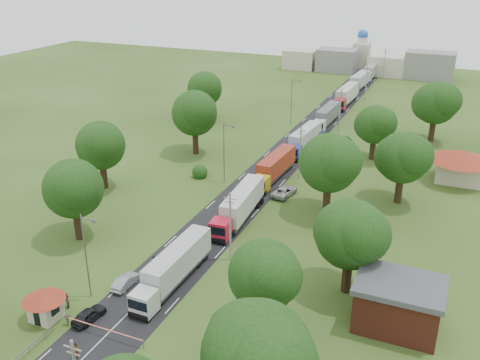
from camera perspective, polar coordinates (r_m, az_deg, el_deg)
The scene contains 43 objects.
ground at distance 74.01m, azimuth -2.69°, elevation -4.99°, with size 260.00×260.00×0.00m, color #314517.
road at distance 90.68m, azimuth 2.79°, elevation 0.48°, with size 8.00×200.00×0.04m, color black.
boom_barrier at distance 56.49m, azimuth -15.46°, elevation -14.77°, with size 9.22×0.35×1.18m.
guard_booth at distance 59.11m, azimuth -20.16°, elevation -12.04°, with size 4.40×4.40×3.45m.
info_sign at distance 101.65m, azimuth 8.57°, elevation 4.58°, with size 0.12×3.10×4.10m.
pole_1 at distance 64.15m, azimuth -1.04°, elevation -4.91°, with size 1.60×0.24×9.00m.
pole_2 at distance 88.26m, azimuth 6.43°, elevation 2.97°, with size 1.60×0.24×9.00m.
pole_3 at distance 114.16m, azimuth 10.63°, elevation 7.37°, with size 1.60×0.24×9.00m.
pole_4 at distance 140.86m, azimuth 13.31°, elevation 10.11°, with size 1.60×0.24×9.00m.
pole_5 at distance 167.99m, azimuth 15.15°, elevation 11.95°, with size 1.60×0.24×9.00m.
lamp_0 at distance 59.29m, azimuth -16.05°, elevation -7.47°, with size 2.03×0.22×10.00m.
lamp_1 at distance 86.28m, azimuth -1.64°, elevation 3.25°, with size 2.03×0.22×10.00m.
lamp_2 at distance 117.57m, azimuth 5.58°, elevation 8.55°, with size 2.03×0.22×10.00m.
tree_1 at distance 40.88m, azimuth 1.95°, elevation -18.13°, with size 9.60×9.60×12.05m.
tree_2 at distance 51.73m, azimuth 2.66°, elevation -9.96°, with size 8.00×8.00×10.10m.
tree_3 at distance 58.43m, azimuth 11.73°, elevation -5.59°, with size 8.80×8.80×11.07m.
tree_4 at distance 75.55m, azimuth 9.51°, elevation 1.85°, with size 9.60×9.60×12.05m.
tree_5 at distance 81.85m, azimuth 16.99°, elevation 2.35°, with size 8.80×8.80×11.07m.
tree_6 at distance 98.87m, azimuth 14.21°, elevation 5.78°, with size 8.00×8.00×10.10m.
tree_7 at distance 112.17m, azimuth 20.18°, elevation 7.76°, with size 9.60×9.60×12.05m.
tree_10 at distance 71.15m, azimuth -17.28°, elevation -0.82°, with size 8.80×8.80×11.07m.
tree_11 at distance 86.11m, azimuth -14.60°, elevation 3.63°, with size 8.80×8.80×11.07m.
tree_12 at distance 98.79m, azimuth -4.84°, elevation 7.16°, with size 9.60×9.60×12.05m.
tree_13 at distance 119.68m, azimuth -3.77°, elevation 9.69°, with size 8.80×8.80×11.07m.
house_brick at distance 56.67m, azimuth 16.50°, elevation -12.56°, with size 8.60×6.60×5.20m.
house_cream at distance 93.92m, azimuth 22.50°, elevation 1.88°, with size 10.08×10.08×5.80m.
distant_town at distance 173.79m, azimuth 13.78°, elevation 12.03°, with size 52.00×8.00×8.00m.
church at distance 182.03m, azimuth 12.82°, elevation 13.21°, with size 5.00×5.00×12.30m.
truck_0 at distance 61.46m, azimuth -7.08°, elevation -9.20°, with size 2.60×14.55×4.03m.
truck_1 at distance 74.83m, azimuth -0.00°, elevation -2.74°, with size 3.36×15.04×4.15m.
truck_2 at distance 88.64m, azimuth 3.69°, elevation 1.38°, with size 2.99×14.39×3.98m.
truck_3 at distance 102.69m, azimuth 6.82°, elevation 4.34°, with size 3.19×14.36×3.96m.
truck_4 at distance 118.93m, azimuth 9.24°, elevation 6.78°, with size 2.71×13.95×3.86m.
truck_5 at distance 136.41m, azimuth 11.27°, elevation 8.84°, with size 3.13×15.63×4.32m.
truck_6 at distance 152.84m, azimuth 12.59°, elevation 10.21°, with size 3.33×15.17×4.19m.
truck_7 at distance 168.45m, azimuth 13.81°, elevation 11.22°, with size 2.60×14.39×3.99m.
car_lane_front at distance 58.40m, azimuth -15.83°, elevation -13.68°, with size 1.60×3.97×1.35m, color black.
car_lane_mid at distance 62.57m, azimuth -12.09°, elevation -10.55°, with size 1.41×4.04×1.33m, color #95979C.
car_lane_rear at distance 66.49m, azimuth -7.21°, elevation -7.85°, with size 2.29×5.64×1.64m, color black.
car_verge_near at distance 83.09m, azimuth 4.77°, elevation -1.22°, with size 2.41×5.23×1.45m, color #B0B0B0.
car_verge_far at distance 94.71m, azimuth 8.89°, elevation 1.67°, with size 1.63×4.04×1.38m, color #5A5D62.
pedestrian_near at distance 54.08m, azimuth -17.08°, elevation -17.06°, with size 0.59×0.39×1.62m, color gray.
pedestrian_booth at distance 60.71m, azimuth -18.05°, elevation -12.16°, with size 0.87×0.68×1.78m, color gray.
Camera 1 is at (28.88, -58.62, 34.75)m, focal length 40.00 mm.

